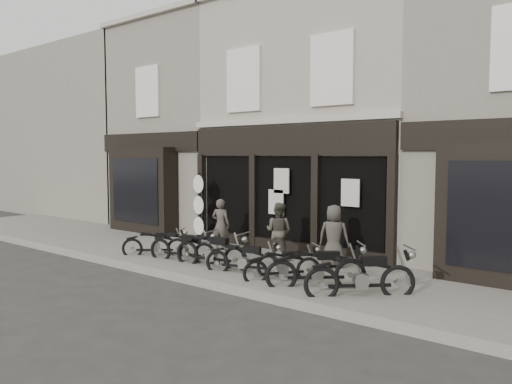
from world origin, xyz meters
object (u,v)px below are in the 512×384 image
Objects in this scene: motorcycle_2 at (212,254)px; motorcycle_4 at (283,269)px; motorcycle_3 at (244,262)px; man_left at (221,225)px; motorcycle_0 at (156,246)px; advert_sign_post at (199,211)px; man_right at (334,236)px; motorcycle_5 at (317,272)px; motorcycle_1 at (183,250)px; motorcycle_6 at (361,280)px; man_centre at (279,231)px.

motorcycle_4 is (2.26, 0.06, -0.07)m from motorcycle_2.
man_left is (-2.44, 1.81, 0.53)m from motorcycle_3.
motorcycle_4 is at bearing 137.76° from man_left.
motorcycle_0 is 2.39m from advert_sign_post.
motorcycle_4 is at bearing 62.54° from man_right.
motorcycle_4 is at bearing -11.43° from motorcycle_3.
motorcycle_5 is 6.38m from advert_sign_post.
man_right is (3.64, 1.90, 0.53)m from motorcycle_1.
motorcycle_6 is 5.92m from man_left.
motorcycle_1 is 1.08× the size of motorcycle_3.
motorcycle_1 is 4.31m from motorcycle_5.
motorcycle_2 is 1.15m from motorcycle_3.
motorcycle_6 is (3.17, 0.00, 0.07)m from motorcycle_3.
motorcycle_5 reaches higher than motorcycle_3.
man_right is (1.64, 0.17, 0.01)m from man_centre.
man_right reaches higher than motorcycle_2.
man_right is at bearing 165.43° from man_left.
motorcycle_2 is 3.22m from man_right.
advert_sign_post is at bearing 118.59° from motorcycle_6.
advert_sign_post reaches higher than motorcycle_0.
motorcycle_1 is at bearing 136.07° from motorcycle_6.
motorcycle_6 is 3.89m from man_centre.
motorcycle_1 is at bearing 32.92° from man_centre.
motorcycle_0 is 0.83× the size of motorcycle_3.
motorcycle_1 is at bearing 171.74° from motorcycle_2.
motorcycle_3 reaches higher than motorcycle_0.
motorcycle_5 is (2.07, 0.07, 0.05)m from motorcycle_3.
man_right is (2.55, 1.90, 0.50)m from motorcycle_2.
motorcycle_5 is (0.97, -0.05, 0.07)m from motorcycle_4.
man_centre is at bearing 27.88° from motorcycle_1.
man_centre is (2.20, -0.02, 0.01)m from man_left.
man_centre is at bearing 3.17° from advert_sign_post.
motorcycle_5 is (5.51, -0.03, 0.07)m from motorcycle_0.
man_left reaches higher than motorcycle_4.
motorcycle_4 is 0.67× the size of advert_sign_post.
motorcycle_2 is 3.22m from motorcycle_5.
man_right is at bearing 14.53° from motorcycle_1.
motorcycle_2 is at bearing 138.07° from motorcycle_5.
advert_sign_post is (-1.62, 2.24, 0.78)m from motorcycle_1.
motorcycle_4 is 2.08m from motorcycle_6.
motorcycle_4 is 1.95m from man_right.
motorcycle_3 is 1.03× the size of motorcycle_6.
man_left is (-1.29, 1.75, 0.48)m from motorcycle_2.
man_centre reaches higher than motorcycle_3.
motorcycle_6 is (4.33, -0.06, 0.02)m from motorcycle_2.
motorcycle_5 is at bearing -56.45° from motorcycle_4.
motorcycle_4 is 0.97m from motorcycle_5.
motorcycle_2 is 1.41× the size of man_centre.
motorcycle_1 is at bearing 127.63° from motorcycle_4.
man_right reaches higher than motorcycle_4.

